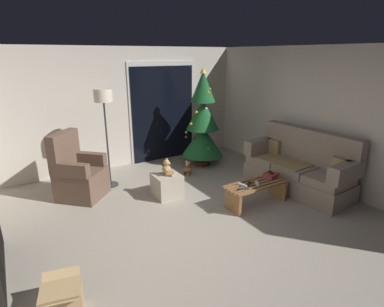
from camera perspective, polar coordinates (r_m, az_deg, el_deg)
The scene contains 20 objects.
ground_plane at distance 4.47m, azimuth 0.35°, elevation -13.69°, with size 7.00×7.00×0.00m, color #9E9384.
wall_back at distance 6.69m, azimuth -13.79°, elevation 8.06°, with size 5.72×0.12×2.50m, color beige.
wall_right at distance 5.95m, azimuth 24.58°, elevation 5.75°, with size 0.12×6.00×2.50m, color beige.
patio_door_frame at distance 7.03m, azimuth -5.40°, elevation 7.72°, with size 1.60×0.02×2.20m, color silver.
patio_door_glass at distance 7.03m, azimuth -5.32°, elevation 7.30°, with size 1.50×0.02×2.10m, color black.
couch at distance 5.82m, azimuth 19.31°, elevation -2.59°, with size 0.90×1.98×1.08m.
coffee_table at distance 5.11m, azimuth 11.94°, elevation -6.62°, with size 1.10×0.40×0.38m.
remote_silver at distance 4.91m, azimuth 9.35°, elevation -5.78°, with size 0.04×0.16×0.02m, color #ADADB2.
remote_white at distance 5.00m, azimuth 11.98°, elevation -5.49°, with size 0.04×0.16×0.02m, color silver.
remote_graphite at distance 4.79m, azimuth 9.57°, elevation -6.44°, with size 0.04×0.16×0.02m, color #333338.
remote_black at distance 4.96m, azimuth 10.50°, elevation -5.59°, with size 0.04×0.16×0.02m, color black.
book_stack at distance 5.33m, azimuth 14.44°, elevation -3.89°, with size 0.26×0.23×0.07m.
cell_phone at distance 5.32m, azimuth 14.48°, elevation -3.47°, with size 0.07×0.14×0.01m, color black.
christmas_tree at distance 6.62m, azimuth 1.99°, elevation 5.56°, with size 0.89×0.89×2.09m.
armchair at distance 5.54m, azimuth -20.33°, elevation -3.73°, with size 0.97×0.97×1.13m.
floor_lamp at distance 5.57m, azimuth -16.04°, elevation 8.63°, with size 0.32×0.32×1.78m.
ottoman at distance 5.32m, azimuth -4.67°, elevation -5.90°, with size 0.44×0.44×0.39m, color #B2A893.
teddy_bear_honey at distance 5.20m, azimuth -4.65°, elevation -2.74°, with size 0.21×0.21×0.29m.
teddy_bear_chestnut_by_tree at distance 6.25m, azimuth -0.80°, elevation -2.86°, with size 0.22×0.21×0.29m.
cardboard_box_open_near_shelf at distance 3.36m, azimuth -22.94°, elevation -24.20°, with size 0.43×0.53×0.37m.
Camera 1 is at (-2.02, -3.22, 2.35)m, focal length 28.72 mm.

